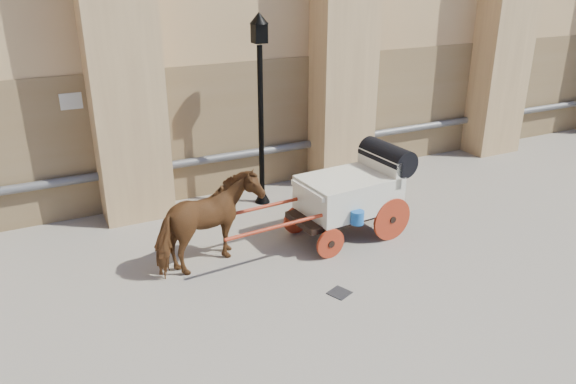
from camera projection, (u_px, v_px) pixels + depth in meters
ground at (246, 283)px, 9.49m from camera, size 90.00×90.00×0.00m
horse at (209, 224)px, 9.73m from camera, size 2.15×1.51×1.66m
carriage at (354, 190)px, 10.87m from camera, size 4.07×1.51×1.75m
street_lamp at (261, 106)px, 11.85m from camera, size 0.39×0.39×4.11m
drain_grate_near at (339, 293)px, 9.20m from camera, size 0.42×0.42×0.01m
drain_grate_far at (387, 220)px, 11.78m from camera, size 0.41×0.41×0.01m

